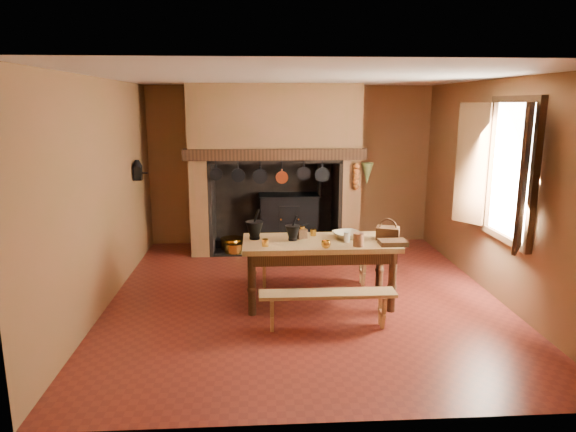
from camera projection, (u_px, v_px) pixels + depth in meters
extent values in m
plane|color=maroon|center=(304.00, 296.00, 6.77)|extent=(5.50, 5.50, 0.00)
plane|color=silver|center=(306.00, 77.00, 6.17)|extent=(5.50, 5.50, 0.00)
cube|color=brown|center=(290.00, 166.00, 9.15)|extent=(5.00, 0.02, 2.80)
cube|color=brown|center=(103.00, 194.00, 6.32)|extent=(0.02, 5.50, 2.80)
cube|color=brown|center=(497.00, 190.00, 6.62)|extent=(0.02, 5.50, 2.80)
cube|color=brown|center=(340.00, 254.00, 3.79)|extent=(5.00, 0.02, 2.80)
cube|color=brown|center=(200.00, 170.00, 8.62)|extent=(0.30, 0.90, 2.80)
cube|color=brown|center=(348.00, 168.00, 8.77)|extent=(0.30, 0.90, 2.80)
cube|color=brown|center=(274.00, 121.00, 8.52)|extent=(2.20, 0.90, 1.20)
cube|color=black|center=(275.00, 154.00, 8.24)|extent=(2.95, 0.22, 0.18)
cube|color=black|center=(274.00, 199.00, 9.24)|extent=(2.20, 0.06, 1.60)
cube|color=black|center=(275.00, 248.00, 9.00)|extent=(2.20, 0.90, 0.02)
cube|color=black|center=(289.00, 221.00, 9.06)|extent=(1.00, 0.50, 0.90)
cube|color=black|center=(289.00, 195.00, 8.94)|extent=(1.04, 0.54, 0.04)
cube|color=black|center=(290.00, 219.00, 8.79)|extent=(0.35, 0.02, 0.45)
cylinder|color=black|center=(320.00, 176.00, 8.92)|extent=(0.10, 0.10, 0.70)
cylinder|color=gold|center=(281.00, 219.00, 8.76)|extent=(0.03, 0.03, 0.03)
cylinder|color=gold|center=(298.00, 219.00, 8.78)|extent=(0.03, 0.03, 0.03)
cylinder|color=gold|center=(232.00, 244.00, 8.93)|extent=(0.40, 0.40, 0.20)
cylinder|color=gold|center=(234.00, 248.00, 8.69)|extent=(0.34, 0.34, 0.18)
cube|color=black|center=(221.00, 243.00, 9.02)|extent=(0.18, 0.18, 0.16)
cone|color=#515E2C|center=(367.00, 174.00, 8.29)|extent=(0.20, 0.20, 0.35)
cube|color=white|center=(513.00, 170.00, 6.17)|extent=(0.02, 1.00, 1.60)
cube|color=#3A2512|center=(518.00, 99.00, 5.99)|extent=(0.08, 1.16, 0.08)
cube|color=#3A2512|center=(504.00, 238.00, 6.35)|extent=(0.08, 1.16, 0.08)
cube|color=#3A2512|center=(524.00, 179.00, 5.49)|extent=(0.29, 0.39, 1.60)
cube|color=#3A2512|center=(471.00, 164.00, 6.82)|extent=(0.29, 0.39, 1.60)
cube|color=black|center=(138.00, 173.00, 7.83)|extent=(0.12, 0.12, 0.22)
cone|color=black|center=(137.00, 163.00, 7.79)|extent=(0.16, 0.16, 0.10)
cylinder|color=black|center=(144.00, 173.00, 7.83)|extent=(0.12, 0.02, 0.02)
cube|color=#A6834C|center=(320.00, 243.00, 6.37)|extent=(1.91, 0.85, 0.06)
cube|color=#3A2512|center=(320.00, 251.00, 6.39)|extent=(1.78, 0.72, 0.15)
cylinder|color=#3A2512|center=(252.00, 285.00, 6.10)|extent=(0.10, 0.10, 0.76)
cylinder|color=#3A2512|center=(392.00, 282.00, 6.20)|extent=(0.10, 0.10, 0.76)
cylinder|color=#3A2512|center=(252.00, 268.00, 6.72)|extent=(0.10, 0.10, 0.76)
cylinder|color=#3A2512|center=(380.00, 265.00, 6.82)|extent=(0.10, 0.10, 0.76)
cube|color=#A6834C|center=(328.00, 294.00, 5.72)|extent=(1.53, 0.27, 0.04)
cube|color=#A6834C|center=(314.00, 254.00, 7.07)|extent=(1.69, 0.30, 0.04)
cylinder|color=black|center=(255.00, 237.00, 6.43)|extent=(0.13, 0.13, 0.04)
cone|color=black|center=(254.00, 229.00, 6.40)|extent=(0.22, 0.22, 0.18)
cylinder|color=black|center=(256.00, 216.00, 6.37)|extent=(0.09, 0.04, 0.18)
cylinder|color=black|center=(293.00, 239.00, 6.37)|extent=(0.11, 0.11, 0.03)
cone|color=black|center=(293.00, 232.00, 6.35)|extent=(0.19, 0.19, 0.15)
cylinder|color=black|center=(294.00, 221.00, 6.32)|extent=(0.08, 0.04, 0.15)
cube|color=#3A2512|center=(301.00, 233.00, 6.46)|extent=(0.16, 0.16, 0.12)
cylinder|color=gold|center=(301.00, 227.00, 6.45)|extent=(0.09, 0.09, 0.03)
cylinder|color=black|center=(305.00, 225.00, 6.44)|extent=(0.10, 0.05, 0.03)
cylinder|color=gold|center=(265.00, 243.00, 6.09)|extent=(0.10, 0.10, 0.09)
cylinder|color=gold|center=(313.00, 232.00, 6.58)|extent=(0.08, 0.08, 0.09)
imported|color=beige|center=(347.00, 235.00, 6.46)|extent=(0.43, 0.43, 0.08)
cylinder|color=brown|center=(358.00, 240.00, 6.09)|extent=(0.13, 0.13, 0.16)
cylinder|color=beige|center=(347.00, 237.00, 6.28)|extent=(0.08, 0.08, 0.12)
cube|color=#4E2D17|center=(388.00, 233.00, 6.40)|extent=(0.33, 0.28, 0.16)
torus|color=#4E2D17|center=(388.00, 227.00, 6.39)|extent=(0.22, 0.09, 0.22)
cube|color=#3A2512|center=(393.00, 242.00, 6.17)|extent=(0.33, 0.23, 0.06)
imported|color=gold|center=(326.00, 244.00, 6.02)|extent=(0.14, 0.14, 0.09)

